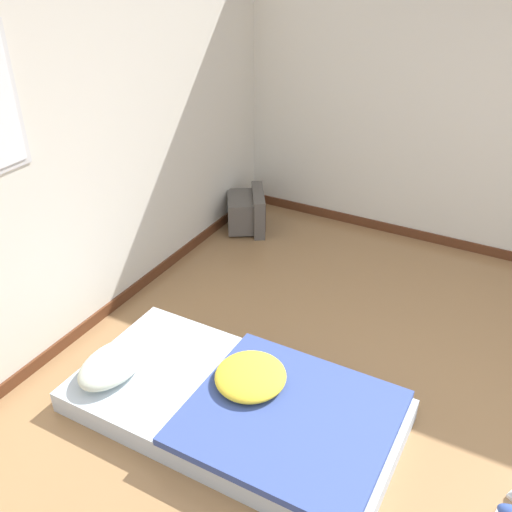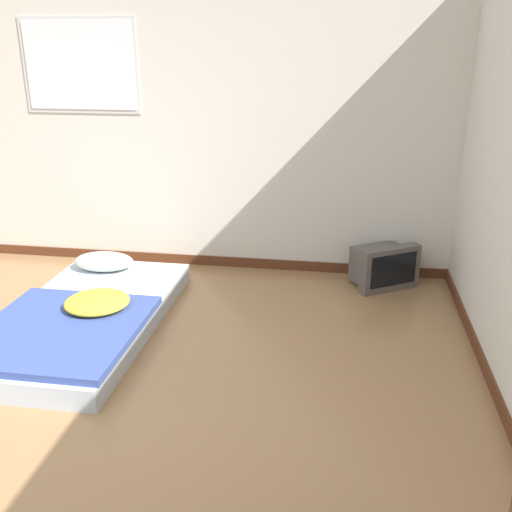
# 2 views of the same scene
# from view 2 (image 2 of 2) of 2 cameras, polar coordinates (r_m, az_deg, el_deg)

# --- Properties ---
(wall_back) EXTENTS (7.76, 0.08, 2.60)m
(wall_back) POSITION_cam_2_polar(r_m,az_deg,el_deg) (5.33, -10.24, 12.63)
(wall_back) COLOR silver
(wall_back) RESTS_ON ground_plane
(mattress_bed) EXTENTS (1.06, 2.01, 0.29)m
(mattress_bed) POSITION_cam_2_polar(r_m,az_deg,el_deg) (4.42, -16.80, -5.66)
(mattress_bed) COLOR silver
(mattress_bed) RESTS_ON ground_plane
(crt_tv) EXTENTS (0.60, 0.56, 0.39)m
(crt_tv) POSITION_cam_2_polar(r_m,az_deg,el_deg) (5.06, 12.55, -0.97)
(crt_tv) COLOR #56514C
(crt_tv) RESTS_ON ground_plane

